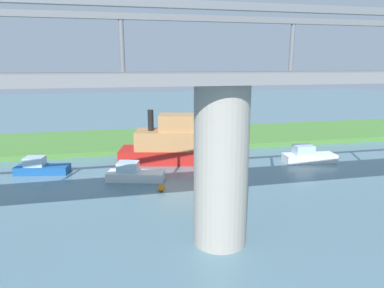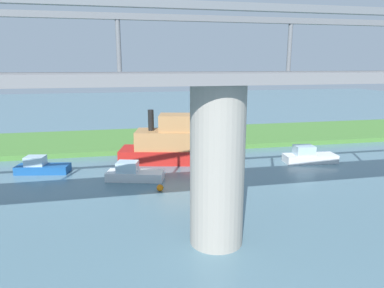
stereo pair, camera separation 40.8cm
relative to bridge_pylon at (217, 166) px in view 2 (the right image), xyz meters
name	(u,v)px [view 2 (the right image)]	position (x,y,z in m)	size (l,w,h in m)	color
ground_plane	(186,152)	(-2.07, -18.90, -4.08)	(160.00, 160.00, 0.00)	slate
grassy_bank	(177,138)	(-2.07, -24.90, -3.83)	(80.00, 12.00, 0.50)	#4C8438
bridge_pylon	(217,166)	(0.00, 0.00, 0.00)	(2.70, 2.70, 8.16)	#9E998E
bridge_span	(219,72)	(0.00, -0.02, 4.58)	(63.47, 4.30, 3.25)	slate
person_on_bank	(212,133)	(-5.78, -22.27, -2.88)	(0.37, 0.37, 1.39)	#2D334C
mooring_post	(148,141)	(1.70, -20.37, -3.03)	(0.20, 0.20, 1.10)	brown
motorboat_white	(176,143)	(-0.43, -15.46, -2.26)	(10.09, 5.25, 4.92)	red
riverboat_paddlewheel	(41,167)	(11.29, -14.41, -3.56)	(4.54, 2.30, 1.44)	#195199
motorboat_red	(133,173)	(3.75, -10.91, -3.55)	(4.73, 2.74, 1.49)	white
pontoon_yellow	(309,156)	(-12.54, -12.67, -3.50)	(4.99, 2.15, 1.62)	white
marker_buoy	(160,188)	(1.97, -7.97, -3.83)	(0.50, 0.50, 0.50)	orange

